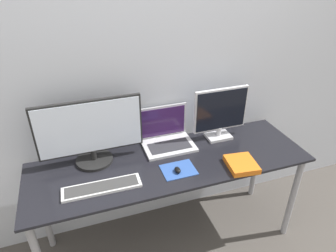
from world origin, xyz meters
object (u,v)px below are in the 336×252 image
Objects in this scene: keyboard at (102,187)px; book at (241,164)px; laptop at (166,136)px; mouse at (178,170)px; monitor_right at (221,113)px; monitor_left at (90,132)px.

keyboard is 2.08× the size of book.
mouse is at bearing -96.54° from laptop.
book is at bearing -5.30° from keyboard.
monitor_right reaches higher than laptop.
monitor_right is 0.97m from keyboard.
book is at bearing -22.53° from monitor_left.
keyboard is 7.82× the size of mouse.
laptop is 6.07× the size of mouse.
monitor_right is 0.42m from laptop.
monitor_right is 0.41m from book.
mouse is 0.41m from book.
book is at bearing -93.64° from monitor_right.
mouse is 0.27× the size of book.
monitor_right is (0.91, 0.00, -0.02)m from monitor_left.
monitor_right is at bearing 34.10° from mouse.
laptop is at bearing 83.46° from mouse.
laptop is 0.56m from book.
monitor_left reaches higher than monitor_right.
laptop reaches higher than book.
keyboard is at bearing -162.39° from monitor_right.
keyboard is 0.88m from book.
book is at bearing -48.64° from laptop.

